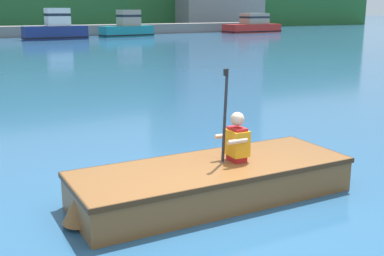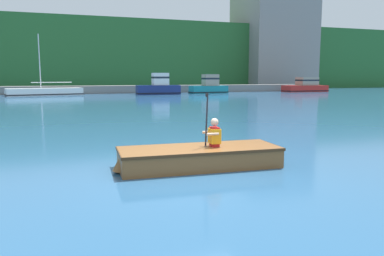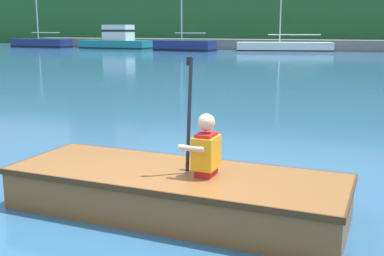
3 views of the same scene
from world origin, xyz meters
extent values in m
plane|color=#28567F|center=(0.00, 0.00, 0.00)|extent=(300.00, 300.00, 0.00)
cube|color=#28602D|center=(0.00, 59.02, 5.26)|extent=(120.00, 20.00, 10.52)
cube|color=gray|center=(31.62, 51.31, 8.79)|extent=(11.26, 11.21, 17.58)
cube|color=slate|center=(0.00, 38.84, 0.45)|extent=(61.10, 2.40, 0.90)
cube|color=white|center=(-4.62, 35.31, 0.38)|extent=(7.76, 3.75, 0.76)
cube|color=black|center=(-4.62, 35.31, 0.13)|extent=(7.81, 3.80, 0.10)
cylinder|color=silver|center=(-4.98, 35.22, 3.53)|extent=(0.10, 0.10, 5.54)
cylinder|color=silver|center=(-3.89, 35.48, 1.36)|extent=(4.02, 1.00, 0.07)
cube|color=red|center=(27.21, 35.18, 0.42)|extent=(6.00, 2.34, 0.84)
cube|color=black|center=(27.21, 35.18, 0.15)|extent=(6.04, 2.38, 0.10)
cube|color=gray|center=(27.51, 35.19, 1.37)|extent=(2.58, 1.78, 1.06)
cube|color=#19232D|center=(27.51, 35.19, 1.50)|extent=(2.60, 1.80, 0.20)
cube|color=#197A84|center=(13.43, 34.47, 0.45)|extent=(4.65, 1.94, 0.90)
cube|color=black|center=(13.43, 34.47, 0.16)|extent=(4.69, 1.99, 0.10)
cube|color=gray|center=(13.65, 34.49, 1.57)|extent=(1.86, 1.36, 1.34)
cube|color=#19232D|center=(13.65, 34.49, 1.74)|extent=(1.89, 1.39, 0.20)
cube|color=navy|center=(7.10, 33.36, 0.52)|extent=(4.79, 1.48, 1.03)
cube|color=black|center=(7.10, 33.36, 0.18)|extent=(4.83, 1.52, 0.10)
cube|color=silver|center=(7.34, 33.37, 1.70)|extent=(1.76, 1.14, 1.34)
cube|color=#19232D|center=(7.34, 33.37, 1.87)|extent=(1.78, 1.16, 0.20)
cube|color=brown|center=(0.25, 0.50, 0.22)|extent=(3.43, 1.32, 0.43)
cube|color=#482C16|center=(0.25, 0.50, 0.40)|extent=(3.47, 1.36, 0.06)
cube|color=#482C16|center=(0.25, 0.50, 0.39)|extent=(2.95, 1.08, 0.02)
cone|color=brown|center=(-1.37, 0.57, 0.24)|extent=(0.43, 0.43, 0.39)
cube|color=brown|center=(0.50, 0.49, 0.38)|extent=(0.21, 1.13, 0.03)
cube|color=red|center=(0.59, 0.49, 0.64)|extent=(0.17, 0.25, 0.42)
cube|color=orange|center=(0.59, 0.49, 0.66)|extent=(0.22, 0.30, 0.32)
sphere|color=beige|center=(0.59, 0.49, 0.96)|extent=(0.17, 0.17, 0.17)
cylinder|color=beige|center=(0.50, 0.64, 0.73)|extent=(0.26, 0.07, 0.06)
cylinder|color=beige|center=(0.49, 0.34, 0.73)|extent=(0.26, 0.07, 0.06)
cylinder|color=#232328|center=(0.41, 0.50, 1.02)|extent=(0.08, 0.04, 1.13)
cylinder|color=black|center=(0.41, 0.50, 1.54)|extent=(0.05, 0.05, 0.08)
camera|label=1|loc=(-2.76, -4.14, 2.25)|focal=45.00mm
camera|label=2|loc=(-2.37, -6.89, 1.92)|focal=35.00mm
camera|label=3|loc=(2.04, -3.80, 1.85)|focal=45.00mm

